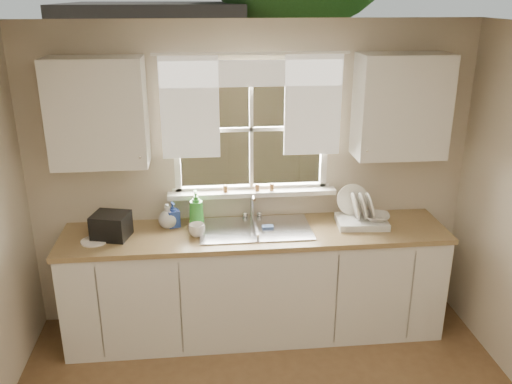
{
  "coord_description": "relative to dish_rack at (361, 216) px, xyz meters",
  "views": [
    {
      "loc": [
        -0.4,
        -2.2,
        2.68
      ],
      "look_at": [
        0.0,
        1.65,
        1.25
      ],
      "focal_mm": 38.0,
      "sensor_mm": 36.0,
      "label": 1
    }
  ],
  "objects": [
    {
      "name": "room_walls",
      "position": [
        -0.86,
        -1.79,
        0.26
      ],
      "size": [
        3.62,
        4.02,
        2.5
      ],
      "color": "beige",
      "rests_on": "ground"
    },
    {
      "name": "ceiling",
      "position": [
        -0.86,
        -1.73,
        1.52
      ],
      "size": [
        3.6,
        4.0,
        0.02
      ],
      "primitive_type": "cube",
      "color": "silver",
      "rests_on": "room_walls"
    },
    {
      "name": "window",
      "position": [
        -0.86,
        0.27,
        0.5
      ],
      "size": [
        1.38,
        0.16,
        1.06
      ],
      "color": "white",
      "rests_on": "room_walls"
    },
    {
      "name": "curtains",
      "position": [
        -0.86,
        0.22,
        0.95
      ],
      "size": [
        1.5,
        0.03,
        0.81
      ],
      "color": "white",
      "rests_on": "room_walls"
    },
    {
      "name": "base_cabinets",
      "position": [
        -0.86,
        -0.05,
        -0.55
      ],
      "size": [
        3.0,
        0.62,
        0.87
      ],
      "primitive_type": "cube",
      "color": "silver",
      "rests_on": "ground"
    },
    {
      "name": "countertop",
      "position": [
        -0.86,
        -0.05,
        -0.09
      ],
      "size": [
        3.04,
        0.65,
        0.04
      ],
      "primitive_type": "cube",
      "color": "olive",
      "rests_on": "base_cabinets"
    },
    {
      "name": "upper_cabinet_left",
      "position": [
        -2.01,
        0.1,
        0.87
      ],
      "size": [
        0.7,
        0.33,
        0.8
      ],
      "primitive_type": "cube",
      "color": "silver",
      "rests_on": "room_walls"
    },
    {
      "name": "upper_cabinet_right",
      "position": [
        0.29,
        0.1,
        0.87
      ],
      "size": [
        0.7,
        0.33,
        0.8
      ],
      "primitive_type": "cube",
      "color": "silver",
      "rests_on": "room_walls"
    },
    {
      "name": "wall_outlet",
      "position": [
        0.02,
        0.26,
        0.1
      ],
      "size": [
        0.08,
        0.01,
        0.12
      ],
      "primitive_type": "cube",
      "color": "beige",
      "rests_on": "room_walls"
    },
    {
      "name": "sill_jars",
      "position": [
        -0.87,
        0.21,
        0.2
      ],
      "size": [
        0.42,
        0.04,
        0.06
      ],
      "color": "brown",
      "rests_on": "window"
    },
    {
      "name": "sink",
      "position": [
        -0.86,
        -0.02,
        -0.14
      ],
      "size": [
        0.88,
        0.52,
        0.4
      ],
      "color": "#B7B7BC",
      "rests_on": "countertop"
    },
    {
      "name": "dish_rack",
      "position": [
        0.0,
        0.0,
        0.0
      ],
      "size": [
        0.42,
        0.33,
        0.3
      ],
      "color": "silver",
      "rests_on": "countertop"
    },
    {
      "name": "bowl",
      "position": [
        0.11,
        -0.05,
        0.01
      ],
      "size": [
        0.25,
        0.25,
        0.05
      ],
      "primitive_type": "imported",
      "rotation": [
        0.0,
        0.0,
        -0.26
      ],
      "color": "beige",
      "rests_on": "dish_rack"
    },
    {
      "name": "soap_bottle_a",
      "position": [
        -1.32,
        0.05,
        0.09
      ],
      "size": [
        0.15,
        0.15,
        0.32
      ],
      "primitive_type": "imported",
      "rotation": [
        0.0,
        0.0,
        0.2
      ],
      "color": "green",
      "rests_on": "countertop"
    },
    {
      "name": "soap_bottle_b",
      "position": [
        -1.51,
        0.11,
        0.03
      ],
      "size": [
        0.12,
        0.12,
        0.21
      ],
      "primitive_type": "imported",
      "rotation": [
        0.0,
        0.0,
        0.35
      ],
      "color": "#2E4AAC",
      "rests_on": "countertop"
    },
    {
      "name": "soap_bottle_c",
      "position": [
        -1.55,
        0.1,
        0.03
      ],
      "size": [
        0.17,
        0.17,
        0.19
      ],
      "primitive_type": "imported",
      "rotation": [
        0.0,
        0.0,
        0.15
      ],
      "color": "beige",
      "rests_on": "countertop"
    },
    {
      "name": "saucer",
      "position": [
        -2.09,
        -0.12,
        -0.07
      ],
      "size": [
        0.2,
        0.2,
        0.01
      ],
      "primitive_type": "cylinder",
      "color": "white",
      "rests_on": "countertop"
    },
    {
      "name": "cup",
      "position": [
        -1.32,
        -0.09,
        -0.02
      ],
      "size": [
        0.14,
        0.14,
        0.1
      ],
      "primitive_type": "imported",
      "rotation": [
        0.0,
        0.0,
        -0.15
      ],
      "color": "silver",
      "rests_on": "countertop"
    },
    {
      "name": "black_appliance",
      "position": [
        -1.97,
        -0.05,
        0.03
      ],
      "size": [
        0.31,
        0.29,
        0.19
      ],
      "primitive_type": "cube",
      "rotation": [
        0.0,
        0.0,
        -0.25
      ],
      "color": "black",
      "rests_on": "countertop"
    }
  ]
}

